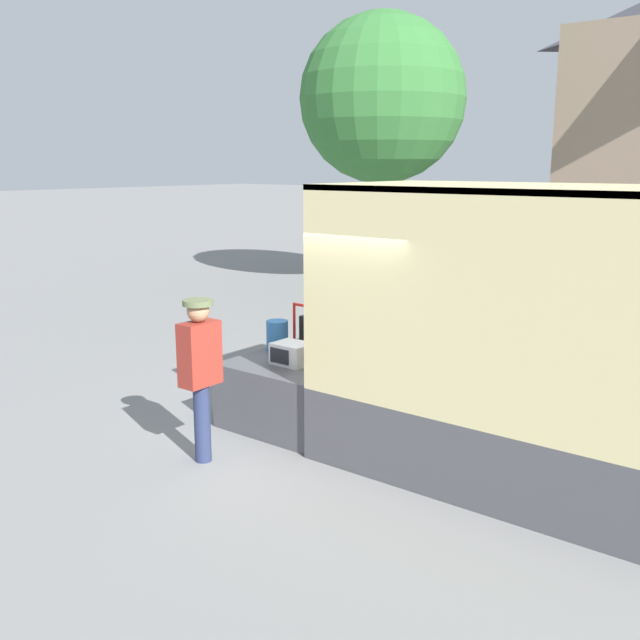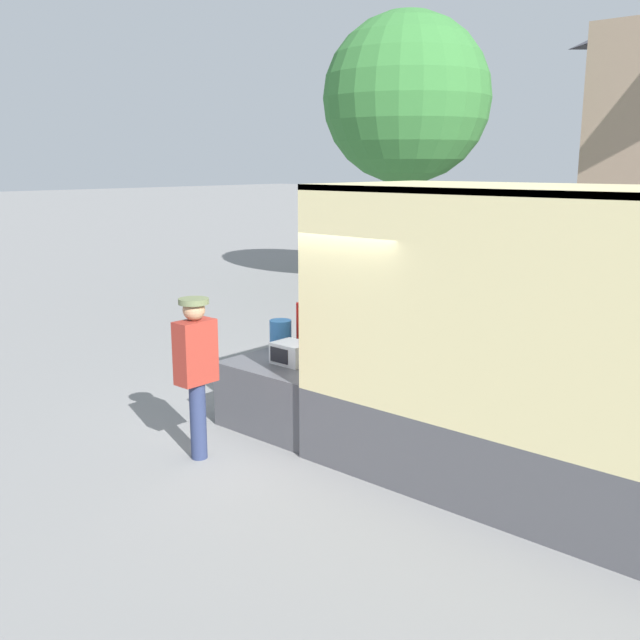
{
  "view_description": "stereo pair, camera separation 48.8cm",
  "coord_description": "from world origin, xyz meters",
  "px_view_note": "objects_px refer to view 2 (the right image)",
  "views": [
    {
      "loc": [
        4.7,
        -6.78,
        3.19
      ],
      "look_at": [
        -0.45,
        -0.2,
        1.36
      ],
      "focal_mm": 40.0,
      "sensor_mm": 36.0,
      "label": 1
    },
    {
      "loc": [
        5.08,
        -6.47,
        3.19
      ],
      "look_at": [
        -0.45,
        -0.2,
        1.36
      ],
      "focal_mm": 40.0,
      "sensor_mm": 36.0,
      "label": 2
    }
  ],
  "objects_px": {
    "microwave": "(292,353)",
    "portable_generator": "(330,333)",
    "worker_person": "(196,361)",
    "street_tree": "(406,99)",
    "orange_bucket": "(281,335)"
  },
  "relations": [
    {
      "from": "worker_person",
      "to": "street_tree",
      "type": "relative_size",
      "value": 0.26
    },
    {
      "from": "worker_person",
      "to": "orange_bucket",
      "type": "bearing_deg",
      "value": 105.17
    },
    {
      "from": "microwave",
      "to": "worker_person",
      "type": "xyz_separation_m",
      "value": [
        -0.11,
        -1.39,
        0.18
      ]
    },
    {
      "from": "portable_generator",
      "to": "street_tree",
      "type": "xyz_separation_m",
      "value": [
        -4.7,
        8.38,
        3.72
      ]
    },
    {
      "from": "orange_bucket",
      "to": "street_tree",
      "type": "height_order",
      "value": "street_tree"
    },
    {
      "from": "portable_generator",
      "to": "worker_person",
      "type": "distance_m",
      "value": 2.19
    },
    {
      "from": "orange_bucket",
      "to": "microwave",
      "type": "bearing_deg",
      "value": -34.52
    },
    {
      "from": "portable_generator",
      "to": "street_tree",
      "type": "height_order",
      "value": "street_tree"
    },
    {
      "from": "portable_generator",
      "to": "street_tree",
      "type": "bearing_deg",
      "value": 119.26
    },
    {
      "from": "orange_bucket",
      "to": "worker_person",
      "type": "height_order",
      "value": "worker_person"
    },
    {
      "from": "worker_person",
      "to": "portable_generator",
      "type": "bearing_deg",
      "value": 89.1
    },
    {
      "from": "microwave",
      "to": "portable_generator",
      "type": "height_order",
      "value": "portable_generator"
    },
    {
      "from": "worker_person",
      "to": "street_tree",
      "type": "distance_m",
      "value": 12.11
    },
    {
      "from": "worker_person",
      "to": "street_tree",
      "type": "bearing_deg",
      "value": 113.81
    },
    {
      "from": "orange_bucket",
      "to": "worker_person",
      "type": "bearing_deg",
      "value": -74.83
    }
  ]
}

